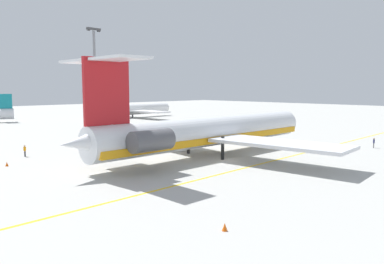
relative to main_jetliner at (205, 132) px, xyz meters
name	(u,v)px	position (x,y,z in m)	size (l,w,h in m)	color
ground	(226,160)	(0.02, -4.02, -3.59)	(353.81, 353.81, 0.00)	#ADADA8
main_jetliner	(205,132)	(0.00, 0.00, 0.00)	(45.14, 40.22, 13.18)	silver
airliner_mid_left	(135,109)	(34.62, 65.99, -0.84)	(31.28, 30.89, 9.36)	white
ground_crew_near_nose	(25,149)	(-18.72, 17.87, -2.54)	(0.41, 0.27, 1.67)	black
ground_crew_near_tail	(374,142)	(25.59, -13.79, -2.56)	(0.41, 0.26, 1.64)	black
safety_cone_nose	(7,164)	(-22.95, 12.52, -3.32)	(0.40, 0.40, 0.55)	#EA590F
safety_cone_wingtip	(225,227)	(-19.63, -20.97, -3.32)	(0.40, 0.40, 0.55)	#EA590F
taxiway_centreline	(261,164)	(1.27, -8.83, -3.59)	(107.87, 0.36, 0.01)	gold
light_mast	(95,72)	(13.30, 53.57, 10.28)	(4.00, 0.70, 25.32)	slate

